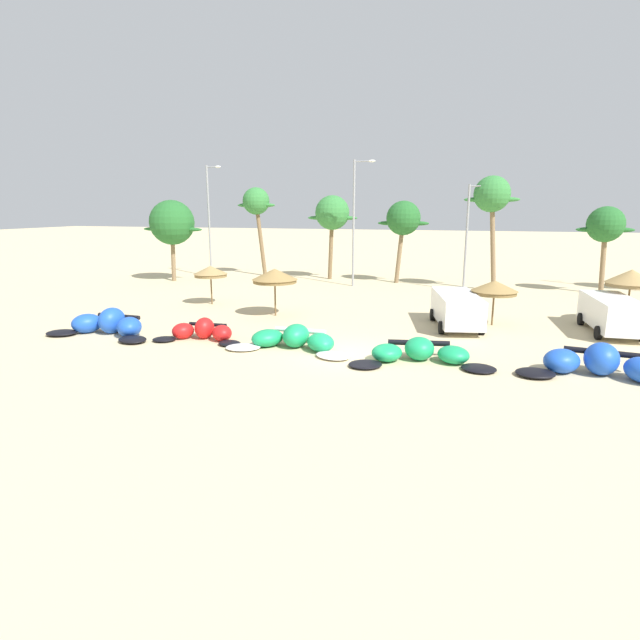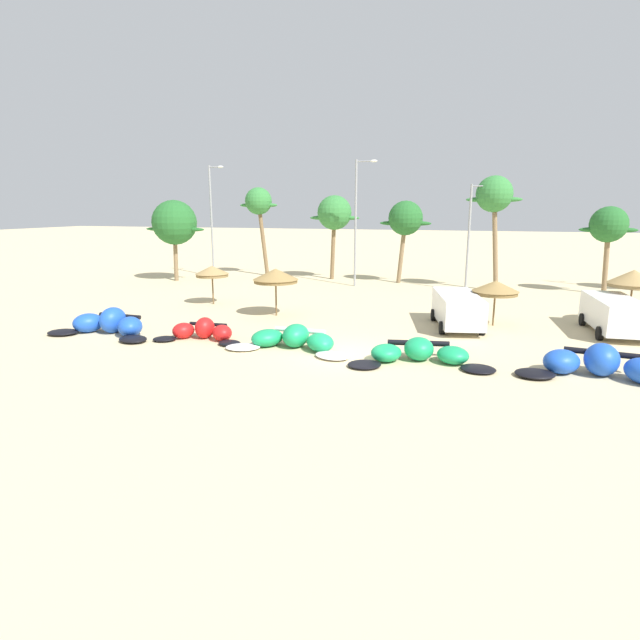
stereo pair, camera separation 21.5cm
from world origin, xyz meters
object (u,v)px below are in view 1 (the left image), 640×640
Objects in this scene: kite_right_of_center at (602,365)px; parked_car_second at (456,307)px; palm_left_of_gap at (332,214)px; beach_umbrella_near_van at (211,271)px; parked_van at (611,312)px; palm_left at (256,203)px; kite_center at (420,353)px; palm_right_of_gap at (605,226)px; palm_center_left at (403,219)px; lamppost_east_center at (468,232)px; palm_leftmost at (172,223)px; kite_far_left at (108,325)px; kite_left_of_center at (294,340)px; beach_umbrella_middle at (275,276)px; kite_left at (202,332)px; beach_umbrella_outermost at (631,278)px; palm_center_right at (492,196)px; lamppost_west_center at (355,218)px; lamppost_west at (210,217)px; beach_umbrella_near_palms at (495,287)px.

parked_car_second reaches higher than kite_right_of_center.
beach_umbrella_near_van is at bearing -107.80° from palm_left_of_gap.
parked_van is 0.65× the size of palm_left.
parked_car_second reaches higher than kite_center.
palm_right_of_gap is at bearing -5.24° from palm_left.
palm_center_left is 1.07× the size of palm_right_of_gap.
palm_leftmost is at bearing -176.57° from lamppost_east_center.
parked_car_second is (17.04, 6.83, 0.58)m from kite_far_left.
parked_van is 34.13m from palm_leftmost.
beach_umbrella_near_van is 19.64m from lamppost_east_center.
parked_van is (23.75, -1.26, -1.13)m from beach_umbrella_near_van.
palm_leftmost is at bearing 141.50° from kite_center.
kite_right_of_center is 8.41m from parked_van.
beach_umbrella_near_van is at bearing 135.25° from kite_left_of_center.
beach_umbrella_middle is 17.04m from palm_center_left.
beach_umbrella_outermost is (20.97, 9.52, 2.22)m from kite_left.
parked_van is at bearing 3.11° from beach_umbrella_middle.
kite_center is 0.70× the size of palm_center_right.
kite_left is at bearing -155.58° from beach_umbrella_outermost.
palm_left is at bearing 106.75° from kite_left.
beach_umbrella_outermost is at bearing 20.85° from kite_far_left.
lamppost_west_center reaches higher than palm_left_of_gap.
parked_car_second is at bearing -56.58° from lamppost_west_center.
palm_left reaches higher than palm_right_of_gap.
kite_far_left is 34.72m from palm_right_of_gap.
kite_left is 0.54× the size of palm_center_right.
beach_umbrella_middle is 0.35× the size of lamppost_east_center.
palm_left is (-7.05, 23.44, 6.38)m from kite_left.
lamppost_east_center reaches higher than kite_right_of_center.
kite_right_of_center is 35.05m from palm_left.
parked_van is at bearing 17.42° from kite_far_left.
kite_left_of_center is 0.95× the size of palm_right_of_gap.
beach_umbrella_middle reaches higher than kite_right_of_center.
parked_car_second is 26.10m from palm_left.
kite_left is at bearing -107.22° from palm_center_left.
lamppost_east_center is (17.41, 19.69, 4.03)m from kite_far_left.
palm_center_right is 0.87× the size of lamppost_west_center.
beach_umbrella_near_van is at bearing -62.10° from lamppost_west.
kite_left_of_center is 2.18× the size of beach_umbrella_middle.
lamppost_west is at bearing 142.17° from kite_right_of_center.
palm_right_of_gap is (8.11, 13.42, 2.96)m from beach_umbrella_near_palms.
parked_van reaches higher than kite_right_of_center.
palm_left_of_gap is (-17.04, 23.61, 5.37)m from kite_right_of_center.
kite_right_of_center is at bearing -79.90° from palm_center_right.
parked_van is 0.97× the size of parked_car_second.
kite_left_of_center is 24.14m from palm_left_of_gap.
parked_van is (9.01, 8.07, 0.71)m from kite_center.
lamppost_east_center is at bearing 104.77° from kite_right_of_center.
kite_left_of_center is (4.85, -0.26, 0.01)m from kite_left.
kite_center is 31.08m from lamppost_west.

